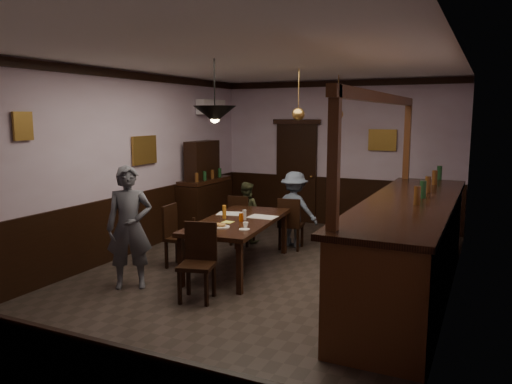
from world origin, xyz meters
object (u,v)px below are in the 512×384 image
Objects in this scene: chair_side at (176,233)px; pendant_brass_mid at (298,114)px; chair_far_right at (290,222)px; person_standing at (129,227)px; bar_counter at (409,244)px; chair_far_left at (241,218)px; pendant_brass_far at (338,114)px; coffee_cup at (246,225)px; person_seated_right at (294,209)px; dining_table at (238,224)px; soda_can at (241,217)px; chair_near at (199,258)px; person_seated_left at (246,212)px; sideboard at (204,195)px; pendant_iron at (215,114)px.

chair_side is 2.63m from pendant_brass_mid.
person_standing reaches higher than chair_far_right.
person_standing is (-0.01, -1.06, 0.30)m from chair_side.
pendant_brass_mid is at bearing 153.56° from bar_counter.
bar_counter is (3.05, -1.21, 0.15)m from chair_far_left.
coffee_cup is at bearing -98.03° from pendant_brass_far.
person_seated_right is 1.78m from pendant_brass_mid.
chair_far_right is at bearing 103.33° from person_seated_right.
pendant_brass_mid is at bearing 118.69° from chair_far_right.
dining_table is 1.61m from person_seated_right.
chair_far_left is 7.47× the size of soda_can.
chair_near is 2.91m from person_seated_left.
person_seated_right reaches higher than dining_table.
sideboard is (-2.02, 0.31, 0.06)m from person_seated_right.
pendant_brass_far is (0.46, 1.12, 1.80)m from chair_far_right.
pendant_brass_far is (1.68, 2.73, 1.78)m from chair_side.
sideboard is (-1.13, 0.41, 0.17)m from person_seated_left.
pendant_brass_far is at bearing 124.90° from bar_counter.
soda_can is at bearing 74.35° from chair_far_right.
soda_can is at bearing 76.53° from chair_near.
coffee_cup is at bearing -55.31° from soda_can.
chair_far_left is 0.82× the size of person_seated_left.
person_seated_left reaches higher than coffee_cup.
sideboard is 3.62m from pendant_iron.
person_seated_left is (0.30, 2.85, -0.27)m from person_standing.
chair_side is at bearing 64.87° from person_seated_right.
chair_side is 2.36m from sideboard.
pendant_brass_mid is at bearing -97.67° from pendant_brass_far.
chair_far_left is at bearing -30.55° from sideboard.
person_seated_left is at bearing -87.92° from chair_far_left.
person_seated_left is 1.76m from soda_can.
sideboard is at bearing 157.70° from pendant_brass_mid.
sideboard reaches higher than coffee_cup.
soda_can is (-0.03, 1.22, 0.28)m from chair_near.
chair_far_left is 2.62m from person_standing.
coffee_cup is (0.95, -1.70, 0.31)m from chair_far_left.
chair_near is 0.21× the size of bar_counter.
chair_far_right is 2.14m from sideboard.
pendant_brass_far is at bearing 31.93° from person_standing.
person_standing is at bearing 167.30° from chair_near.
coffee_cup is 0.04× the size of sideboard.
pendant_brass_far is at bearing -119.25° from chair_far_right.
dining_table is 2.56× the size of chair_far_left.
person_standing is 3.36m from sideboard.
bar_counter reaches higher than person_seated_left.
soda_can is (-0.26, 0.38, 0.01)m from coffee_cup.
bar_counter is 3.01m from pendant_iron.
person_seated_right is 1.70m from soda_can.
chair_side is at bearing 46.02° from chair_far_right.
person_seated_left is 1.21m from sideboard.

